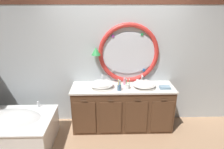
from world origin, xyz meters
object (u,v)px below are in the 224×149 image
Objects in this scene: soap_dispenser at (125,82)px; folded_hand_towel at (165,87)px; toothbrush_holder_right at (128,86)px; bathtub at (8,128)px; toothbrush_holder_left at (119,87)px; sink_basin_left at (102,84)px; sink_basin_right at (144,84)px.

folded_hand_towel is at bearing -14.52° from soap_dispenser.
toothbrush_holder_right is 1.28× the size of soap_dispenser.
bathtub is at bearing -172.47° from folded_hand_towel.
folded_hand_towel is (0.83, 0.06, -0.04)m from toothbrush_holder_left.
soap_dispenser is at bearing 15.19° from bathtub.
toothbrush_holder_left is (0.31, -0.12, -0.01)m from sink_basin_left.
soap_dispenser is 0.76× the size of folded_hand_towel.
sink_basin_left is at bearing -180.00° from sink_basin_right.
bathtub is at bearing -170.89° from toothbrush_holder_left.
toothbrush_holder_left is 0.83m from folded_hand_towel.
toothbrush_holder_right is (-0.30, -0.06, -0.00)m from sink_basin_right.
bathtub is at bearing -164.81° from soap_dispenser.
sink_basin_left is at bearing 15.12° from bathtub.
bathtub is at bearing -169.70° from sink_basin_right.
sink_basin_right is (2.34, 0.43, 0.60)m from bathtub.
bathtub is 2.16m from soap_dispenser.
sink_basin_left is at bearing 157.90° from toothbrush_holder_left.
toothbrush_holder_left is at bearing -22.10° from sink_basin_left.
toothbrush_holder_left reaches higher than folded_hand_towel.
soap_dispenser is at bearing 64.19° from toothbrush_holder_left.
sink_basin_left reaches higher than folded_hand_towel.
toothbrush_holder_left is at bearing -176.11° from folded_hand_towel.
toothbrush_holder_left is 1.12× the size of toothbrush_holder_right.
sink_basin_left is at bearing 172.96° from toothbrush_holder_right.
bathtub is 10.07× the size of soap_dispenser.
toothbrush_holder_right reaches higher than sink_basin_right.
folded_hand_towel is (1.13, -0.07, -0.04)m from sink_basin_left.
soap_dispenser is at bearing 15.45° from sink_basin_left.
soap_dispenser is (2.00, 0.54, 0.61)m from bathtub.
sink_basin_right is 0.36m from soap_dispenser.
toothbrush_holder_right is at bearing -7.04° from sink_basin_left.
toothbrush_holder_left reaches higher than sink_basin_right.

